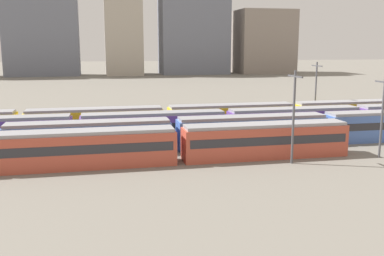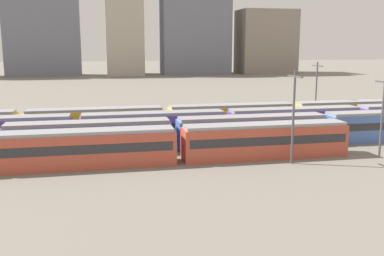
{
  "view_description": "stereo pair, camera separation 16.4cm",
  "coord_description": "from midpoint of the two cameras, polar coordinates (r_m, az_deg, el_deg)",
  "views": [
    {
      "loc": [
        11.3,
        -43.54,
        11.88
      ],
      "look_at": [
        22.24,
        7.8,
        2.04
      ],
      "focal_mm": 41.12,
      "sensor_mm": 36.0,
      "label": 1
    },
    {
      "loc": [
        11.46,
        -43.57,
        11.88
      ],
      "look_at": [
        22.24,
        7.8,
        2.04
      ],
      "focal_mm": 41.12,
      "sensor_mm": 36.0,
      "label": 2
    }
  ],
  "objects": [
    {
      "name": "train_track_0",
      "position": [
        44.71,
        -13.81,
        -2.59
      ],
      "size": [
        55.8,
        3.06,
        3.75
      ],
      "color": "#BC4C38",
      "rests_on": "ground_plane"
    },
    {
      "name": "train_track_1",
      "position": [
        52.8,
        7.71,
        -0.37
      ],
      "size": [
        93.6,
        3.06,
        3.75
      ],
      "color": "#4C70BC",
      "rests_on": "ground_plane"
    },
    {
      "name": "train_track_2",
      "position": [
        57.15,
        4.39,
        0.53
      ],
      "size": [
        74.7,
        3.06,
        3.75
      ],
      "color": "#6B429E",
      "rests_on": "ground_plane"
    },
    {
      "name": "train_track_3",
      "position": [
        66.08,
        12.91,
        1.66
      ],
      "size": [
        112.5,
        3.06,
        3.75
      ],
      "color": "yellow",
      "rests_on": "ground_plane"
    },
    {
      "name": "catenary_pole_0",
      "position": [
        45.3,
        12.95,
        1.98
      ],
      "size": [
        0.24,
        3.2,
        9.5
      ],
      "color": "#4C4C51",
      "rests_on": "ground_plane"
    },
    {
      "name": "catenary_pole_1",
      "position": [
        70.7,
        15.69,
        4.86
      ],
      "size": [
        0.24,
        3.2,
        9.46
      ],
      "color": "#4C4C51",
      "rests_on": "ground_plane"
    },
    {
      "name": "catenary_pole_2",
      "position": [
        50.69,
        23.38,
        1.82
      ],
      "size": [
        0.24,
        3.2,
        8.73
      ],
      "color": "#4C4C51",
      "rests_on": "ground_plane"
    },
    {
      "name": "distant_building_1",
      "position": [
        187.78,
        -19.03,
        12.96
      ],
      "size": [
        28.43,
        13.45,
        42.78
      ],
      "primitive_type": "cube",
      "color": "slate",
      "rests_on": "ground_plane"
    },
    {
      "name": "distant_building_2",
      "position": [
        187.12,
        -9.01,
        14.62
      ],
      "size": [
        14.81,
        17.45,
        50.71
      ],
      "primitive_type": "cube",
      "color": "#B2A899",
      "rests_on": "ground_plane"
    },
    {
      "name": "distant_building_3",
      "position": [
        191.01,
        0.18,
        14.24
      ],
      "size": [
        28.45,
        16.39,
        47.85
      ],
      "primitive_type": "cube",
      "color": "slate",
      "rests_on": "ground_plane"
    },
    {
      "name": "distant_building_4",
      "position": [
        199.66,
        9.2,
        10.97
      ],
      "size": [
        24.13,
        19.73,
        27.11
      ],
      "primitive_type": "cube",
      "color": "gray",
      "rests_on": "ground_plane"
    }
  ]
}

